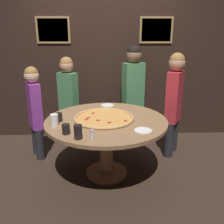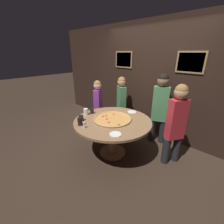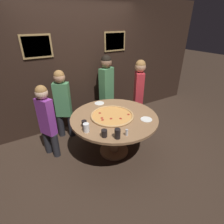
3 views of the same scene
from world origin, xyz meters
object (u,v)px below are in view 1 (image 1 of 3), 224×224
at_px(drink_cup_front_edge, 54,120).
at_px(condiment_shaker, 92,134).
at_px(giant_pizza, 104,118).
at_px(drink_cup_by_shaker, 59,117).
at_px(diner_far_right, 68,96).
at_px(diner_far_left, 174,99).
at_px(white_plate_far_back, 143,130).
at_px(diner_side_left, 35,108).
at_px(drink_cup_beside_pizza, 78,132).
at_px(dining_table, 106,131).
at_px(white_plate_left_side, 107,105).
at_px(drink_cup_far_right, 66,129).
at_px(diner_side_right, 133,89).

distance_m(drink_cup_front_edge, condiment_shaker, 0.57).
bearing_deg(condiment_shaker, giant_pizza, 79.09).
distance_m(drink_cup_by_shaker, diner_far_right, 0.99).
bearing_deg(diner_far_left, white_plate_far_back, -1.62).
xyz_separation_m(condiment_shaker, diner_side_left, (-0.84, 1.07, -0.05)).
xyz_separation_m(drink_cup_beside_pizza, drink_cup_front_edge, (-0.30, 0.36, -0.01)).
bearing_deg(dining_table, drink_cup_by_shaker, -175.70).
relative_size(drink_cup_beside_pizza, white_plate_far_back, 0.76).
relative_size(diner_side_left, diner_far_left, 0.89).
xyz_separation_m(white_plate_left_side, condiment_shaker, (-0.16, -1.13, 0.05)).
bearing_deg(drink_cup_far_right, giant_pizza, 48.40).
height_order(diner_far_right, diner_far_left, diner_far_left).
height_order(dining_table, diner_far_left, diner_far_left).
relative_size(diner_side_right, diner_side_left, 1.18).
height_order(giant_pizza, white_plate_left_side, giant_pizza).
distance_m(white_plate_left_side, diner_far_left, 0.94).
height_order(white_plate_far_back, condiment_shaker, condiment_shaker).
relative_size(dining_table, drink_cup_by_shaker, 14.09).
height_order(giant_pizza, diner_far_left, diner_far_left).
bearing_deg(diner_far_left, drink_cup_front_edge, -33.95).
distance_m(giant_pizza, drink_cup_far_right, 0.58).
bearing_deg(condiment_shaker, diner_far_right, 106.23).
distance_m(drink_cup_front_edge, diner_side_right, 1.57).
relative_size(drink_cup_beside_pizza, drink_cup_front_edge, 1.08).
bearing_deg(white_plate_far_back, diner_side_left, 147.30).
height_order(drink_cup_far_right, diner_side_left, diner_side_left).
bearing_deg(condiment_shaker, drink_cup_far_right, 153.24).
xyz_separation_m(condiment_shaker, diner_side_right, (0.57, 1.57, 0.08)).
xyz_separation_m(dining_table, drink_cup_front_edge, (-0.58, -0.18, 0.21)).
bearing_deg(drink_cup_by_shaker, diner_side_left, 127.52).
bearing_deg(drink_cup_front_edge, drink_cup_far_right, -55.41).
bearing_deg(drink_cup_beside_pizza, giant_pizza, 65.75).
distance_m(white_plate_far_back, diner_side_left, 1.62).
distance_m(drink_cup_far_right, diner_far_right, 1.37).
distance_m(drink_cup_by_shaker, diner_far_left, 1.62).
bearing_deg(drink_cup_beside_pizza, drink_cup_front_edge, 129.78).
height_order(dining_table, white_plate_left_side, white_plate_left_side).
relative_size(dining_table, diner_far_left, 0.99).
bearing_deg(giant_pizza, drink_cup_by_shaker, -173.19).
relative_size(drink_cup_far_right, diner_side_right, 0.07).
bearing_deg(drink_cup_beside_pizza, diner_side_left, 123.59).
distance_m(diner_far_right, diner_far_left, 1.58).
xyz_separation_m(dining_table, drink_cup_beside_pizza, (-0.28, -0.54, 0.22)).
xyz_separation_m(giant_pizza, white_plate_left_side, (0.05, 0.56, -0.01)).
height_order(giant_pizza, drink_cup_by_shaker, drink_cup_by_shaker).
bearing_deg(diner_far_left, diner_far_right, -73.91).
bearing_deg(diner_side_left, dining_table, -145.87).
bearing_deg(white_plate_left_side, diner_far_right, 148.40).
xyz_separation_m(drink_cup_by_shaker, white_plate_far_back, (0.93, -0.32, -0.05)).
distance_m(drink_cup_far_right, condiment_shaker, 0.31).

